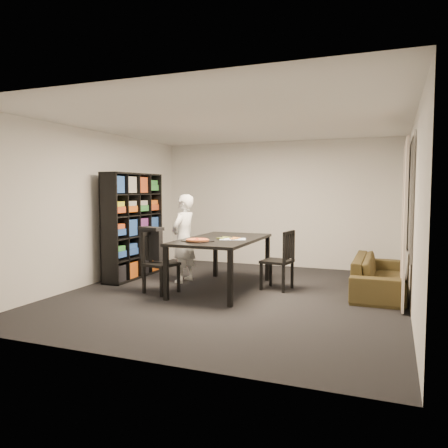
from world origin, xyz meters
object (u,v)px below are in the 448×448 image
at_px(dining_table, 222,243).
at_px(person, 184,238).
at_px(chair_left, 157,258).
at_px(sofa, 380,275).
at_px(baking_tray, 198,241).
at_px(bookshelf, 133,226).
at_px(chair_right, 282,256).
at_px(pepperoni_pizza, 197,240).

xyz_separation_m(dining_table, person, (-0.84, 0.32, 0.01)).
height_order(chair_left, sofa, chair_left).
relative_size(person, baking_tray, 3.80).
distance_m(chair_left, baking_tray, 0.75).
bearing_deg(bookshelf, dining_table, -9.99).
bearing_deg(person, chair_left, 4.46).
bearing_deg(dining_table, chair_left, -148.76).
relative_size(dining_table, person, 1.31).
bearing_deg(chair_right, pepperoni_pizza, -42.27).
bearing_deg(sofa, person, 96.38).
height_order(bookshelf, chair_right, bookshelf).
height_order(bookshelf, baking_tray, bookshelf).
xyz_separation_m(bookshelf, chair_right, (2.78, -0.00, -0.41)).
relative_size(dining_table, baking_tray, 4.97).
relative_size(chair_right, person, 0.63).
bearing_deg(baking_tray, person, 127.94).
bearing_deg(chair_right, chair_left, -56.06).
height_order(chair_right, person, person).
distance_m(bookshelf, dining_table, 1.90).
height_order(chair_left, chair_right, chair_right).
relative_size(baking_tray, pepperoni_pizza, 1.14).
relative_size(dining_table, pepperoni_pizza, 5.68).
relative_size(chair_right, sofa, 0.49).
relative_size(chair_left, person, 0.62).
height_order(dining_table, person, person).
xyz_separation_m(person, sofa, (3.21, 0.36, -0.48)).
height_order(chair_left, person, person).
height_order(dining_table, pepperoni_pizza, pepperoni_pizza).
bearing_deg(dining_table, baking_tray, -109.47).
height_order(chair_left, baking_tray, chair_left).
height_order(person, sofa, person).
distance_m(bookshelf, sofa, 4.30).
bearing_deg(bookshelf, chair_left, -41.17).
height_order(baking_tray, pepperoni_pizza, pepperoni_pizza).
height_order(bookshelf, dining_table, bookshelf).
distance_m(pepperoni_pizza, sofa, 2.88).
bearing_deg(baking_tray, pepperoni_pizza, -67.70).
distance_m(bookshelf, chair_left, 1.37).
distance_m(chair_left, chair_right, 1.99).
distance_m(chair_right, baking_tray, 1.42).
distance_m(dining_table, sofa, 2.51).
bearing_deg(chair_left, chair_right, -49.36).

